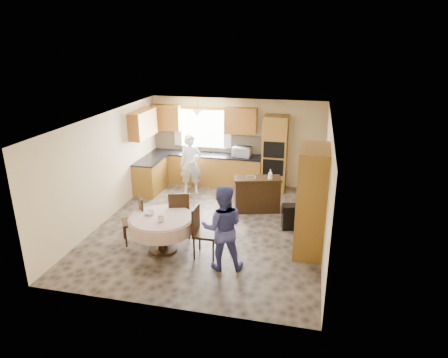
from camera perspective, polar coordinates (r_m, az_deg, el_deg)
floor at (r=9.28m, az=-1.95°, el=-6.73°), size 5.00×6.00×0.01m
ceiling at (r=8.47m, az=-2.15°, el=8.61°), size 5.00×6.00×0.01m
wall_back at (r=11.60m, az=1.78°, el=5.32°), size 5.00×0.02×2.50m
wall_front at (r=6.18m, az=-9.28°, el=-8.33°), size 5.00×0.02×2.50m
wall_left at (r=9.72m, az=-16.45°, el=1.65°), size 0.02×6.00×2.50m
wall_right at (r=8.53m, az=14.41°, el=-0.66°), size 0.02×6.00×2.50m
window at (r=11.73m, az=-3.05°, el=7.22°), size 1.40×0.03×1.10m
curtain_left at (r=11.89m, az=-6.63°, el=7.54°), size 0.22×0.02×1.15m
curtain_right at (r=11.49m, az=0.50°, el=7.24°), size 0.22×0.02×1.15m
base_cab_back at (r=11.73m, az=-2.62°, el=1.36°), size 3.30×0.60×0.88m
counter_back at (r=11.60m, az=-2.66°, el=3.52°), size 3.30×0.64×0.04m
base_cab_left at (r=11.36m, az=-10.41°, el=0.43°), size 0.60×1.20×0.88m
counter_left at (r=11.22m, az=-10.55°, el=2.65°), size 0.64×1.20×0.04m
backsplash at (r=11.79m, az=-2.30°, el=5.21°), size 3.30×0.02×0.55m
wall_cab_left at (r=11.86m, az=-8.22°, el=8.72°), size 0.85×0.33×0.72m
wall_cab_right at (r=11.26m, az=2.41°, el=8.33°), size 0.90×0.33×0.72m
wall_cab_side at (r=11.03m, az=-11.53°, el=7.71°), size 0.33×1.20×0.72m
oven_tower at (r=11.19m, az=7.26°, el=3.63°), size 0.66×0.62×2.12m
oven_upper at (r=10.84m, az=7.12°, el=4.14°), size 0.56×0.01×0.45m
oven_lower at (r=10.98m, az=7.01°, el=1.63°), size 0.56×0.01×0.45m
pendant at (r=11.17m, az=-3.78°, el=9.30°), size 0.36×0.36×0.18m
sideboard at (r=9.93m, az=4.75°, el=-2.35°), size 1.23×0.75×0.82m
space_heater at (r=9.18m, az=9.61°, el=-5.34°), size 0.47×0.37×0.57m
cupboard at (r=8.07m, az=12.37°, el=-2.98°), size 0.56×1.13×2.15m
dining_table at (r=8.13m, az=-8.89°, el=-6.40°), size 1.31×1.31×0.75m
chair_left at (r=8.61m, az=-12.41°, el=-5.37°), size 0.59×0.59×0.99m
chair_back at (r=8.61m, az=-6.37°, el=-4.72°), size 0.57×0.57×1.06m
chair_right at (r=7.87m, az=-3.19°, el=-7.17°), size 0.45×0.45×1.04m
framed_picture at (r=9.36m, az=14.32°, el=3.43°), size 0.06×0.57×0.47m
microwave at (r=11.27m, az=2.58°, el=3.90°), size 0.55×0.40×0.29m
person_sink at (r=10.97m, az=-4.77°, el=2.09°), size 0.69×0.55×1.64m
person_dining at (r=7.37m, az=-0.21°, el=-6.98°), size 0.91×0.78×1.64m
bowl_sideboard at (r=9.80m, az=3.84°, el=0.12°), size 0.29×0.29×0.06m
bottle_sideboard at (r=9.70m, az=6.63°, el=0.54°), size 0.12×0.12×0.29m
cup_table at (r=7.83m, az=-9.01°, el=-5.69°), size 0.17×0.17×0.11m
bowl_table at (r=8.19m, az=-10.59°, el=-4.80°), size 0.24×0.24×0.06m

